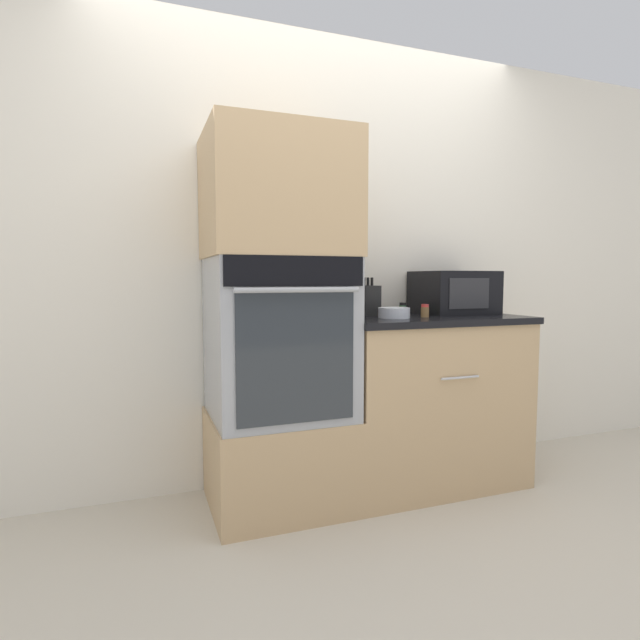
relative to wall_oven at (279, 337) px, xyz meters
name	(u,v)px	position (x,y,z in m)	size (l,w,h in m)	color
ground_plane	(366,519)	(0.34, -0.30, -0.85)	(12.00, 12.00, 0.00)	beige
wall_back	(320,260)	(0.34, 0.33, 0.40)	(8.00, 0.05, 2.50)	silver
oven_cabinet_base	(279,459)	(0.00, 0.00, -0.62)	(0.68, 0.60, 0.46)	tan
wall_oven	(279,337)	(0.00, 0.00, 0.00)	(0.66, 0.64, 0.78)	#9EA0A5
oven_cabinet_upper	(277,197)	(0.00, 0.00, 0.69)	(0.68, 0.60, 0.59)	tan
counter_unit	(425,399)	(0.85, 0.00, -0.38)	(1.04, 0.63, 0.94)	tan
microwave	(453,292)	(1.10, 0.11, 0.21)	(0.42, 0.36, 0.25)	black
knife_block	(368,300)	(0.56, 0.15, 0.17)	(0.10, 0.14, 0.21)	black
bowl	(394,313)	(0.61, -0.07, 0.11)	(0.16, 0.16, 0.05)	silver
condiment_jar_near	(425,311)	(0.79, -0.07, 0.12)	(0.04, 0.04, 0.07)	brown
condiment_jar_mid	(403,309)	(0.78, 0.14, 0.12)	(0.04, 0.04, 0.07)	#427047
condiment_jar_far	(371,308)	(0.63, 0.25, 0.12)	(0.05, 0.05, 0.07)	brown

